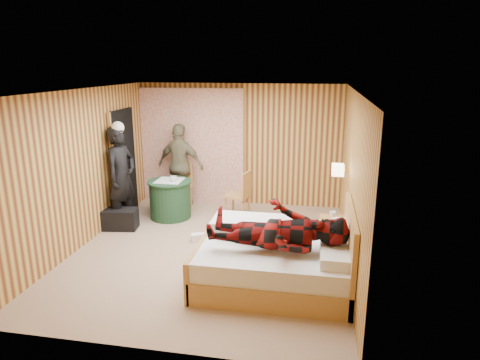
% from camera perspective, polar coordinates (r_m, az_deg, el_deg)
% --- Properties ---
extents(floor, '(4.20, 5.00, 0.01)m').
position_cam_1_polar(floor, '(6.92, -3.89, -9.33)').
color(floor, tan).
rests_on(floor, ground).
extents(ceiling, '(4.20, 5.00, 0.01)m').
position_cam_1_polar(ceiling, '(6.31, -4.30, 11.80)').
color(ceiling, silver).
rests_on(ceiling, wall_back).
extents(wall_back, '(4.20, 0.02, 2.50)m').
position_cam_1_polar(wall_back, '(8.89, -0.08, 4.71)').
color(wall_back, gold).
rests_on(wall_back, floor).
extents(wall_left, '(0.02, 5.00, 2.50)m').
position_cam_1_polar(wall_left, '(7.31, -20.26, 1.44)').
color(wall_left, gold).
rests_on(wall_left, floor).
extents(wall_right, '(0.02, 5.00, 2.50)m').
position_cam_1_polar(wall_right, '(6.33, 14.67, -0.14)').
color(wall_right, gold).
rests_on(wall_right, floor).
extents(curtain, '(2.20, 0.08, 2.40)m').
position_cam_1_polar(curtain, '(9.06, -6.41, 4.50)').
color(curtain, beige).
rests_on(curtain, floor).
extents(doorway, '(0.06, 0.90, 2.05)m').
position_cam_1_polar(doorway, '(8.54, -15.20, 2.19)').
color(doorway, black).
rests_on(doorway, floor).
extents(wall_lamp, '(0.26, 0.24, 0.16)m').
position_cam_1_polar(wall_lamp, '(6.74, 12.95, 1.34)').
color(wall_lamp, gold).
rests_on(wall_lamp, wall_right).
extents(bed, '(2.02, 1.59, 1.10)m').
position_cam_1_polar(bed, '(5.88, 4.91, -10.59)').
color(bed, '#BD814D').
rests_on(bed, floor).
extents(nightstand, '(0.41, 0.56, 0.54)m').
position_cam_1_polar(nightstand, '(6.90, 12.13, -7.24)').
color(nightstand, '#BD814D').
rests_on(nightstand, floor).
extents(round_table, '(0.83, 0.83, 0.74)m').
position_cam_1_polar(round_table, '(8.31, -9.29, -2.48)').
color(round_table, '#1D4026').
rests_on(round_table, floor).
extents(chair_far, '(0.45, 0.45, 0.93)m').
position_cam_1_polar(chair_far, '(8.87, -7.88, -0.18)').
color(chair_far, '#BD814D').
rests_on(chair_far, floor).
extents(chair_near, '(0.50, 0.50, 0.92)m').
position_cam_1_polar(chair_near, '(8.10, 0.16, -1.55)').
color(chair_near, '#BD814D').
rests_on(chair_near, floor).
extents(duffel_bag, '(0.69, 0.43, 0.37)m').
position_cam_1_polar(duffel_bag, '(8.00, -15.83, -5.03)').
color(duffel_bag, black).
rests_on(duffel_bag, floor).
extents(sneaker_left, '(0.32, 0.23, 0.13)m').
position_cam_1_polar(sneaker_left, '(7.25, -5.37, -7.62)').
color(sneaker_left, silver).
rests_on(sneaker_left, floor).
extents(sneaker_right, '(0.26, 0.17, 0.11)m').
position_cam_1_polar(sneaker_right, '(7.33, -4.26, -7.43)').
color(sneaker_right, silver).
rests_on(sneaker_right, floor).
extents(woman_standing, '(0.58, 0.75, 1.83)m').
position_cam_1_polar(woman_standing, '(7.97, -15.52, 0.44)').
color(woman_standing, black).
rests_on(woman_standing, floor).
extents(man_at_table, '(1.07, 0.61, 1.72)m').
position_cam_1_polar(man_at_table, '(8.82, -7.92, 1.90)').
color(man_at_table, '#6F674A').
rests_on(man_at_table, floor).
extents(man_on_bed, '(0.86, 0.67, 1.77)m').
position_cam_1_polar(man_on_bed, '(5.41, 5.11, -5.34)').
color(man_on_bed, '#6A0B0A').
rests_on(man_on_bed, bed).
extents(book_lower, '(0.20, 0.25, 0.02)m').
position_cam_1_polar(book_lower, '(6.75, 12.27, -5.28)').
color(book_lower, silver).
rests_on(book_lower, nightstand).
extents(book_upper, '(0.23, 0.27, 0.02)m').
position_cam_1_polar(book_upper, '(6.74, 12.28, -5.12)').
color(book_upper, silver).
rests_on(book_upper, nightstand).
extents(cup_nightstand, '(0.13, 0.13, 0.09)m').
position_cam_1_polar(cup_nightstand, '(6.91, 12.25, -4.48)').
color(cup_nightstand, silver).
rests_on(cup_nightstand, nightstand).
extents(cup_table, '(0.13, 0.13, 0.10)m').
position_cam_1_polar(cup_table, '(8.12, -8.86, 0.17)').
color(cup_table, silver).
rests_on(cup_table, round_table).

